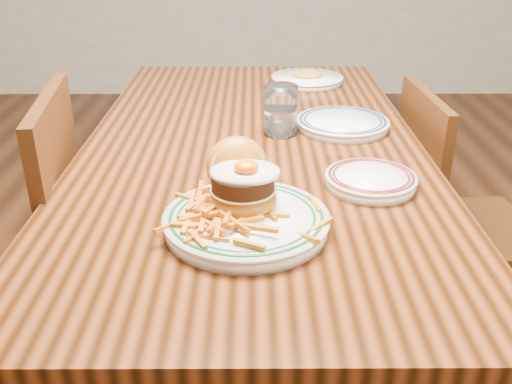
{
  "coord_description": "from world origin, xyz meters",
  "views": [
    {
      "loc": [
        0.0,
        -1.35,
        1.27
      ],
      "look_at": [
        0.01,
        -0.44,
        0.83
      ],
      "focal_mm": 40.0,
      "sensor_mm": 36.0,
      "label": 1
    }
  ],
  "objects_px": {
    "side_plate": "(371,179)",
    "table": "(253,174)",
    "chair_left": "(22,263)",
    "main_plate": "(245,206)",
    "chair_right": "(448,218)"
  },
  "relations": [
    {
      "from": "table",
      "to": "chair_left",
      "type": "height_order",
      "value": "chair_left"
    },
    {
      "from": "chair_left",
      "to": "side_plate",
      "type": "bearing_deg",
      "value": -15.84
    },
    {
      "from": "table",
      "to": "side_plate",
      "type": "bearing_deg",
      "value": -46.33
    },
    {
      "from": "table",
      "to": "main_plate",
      "type": "xyz_separation_m",
      "value": [
        -0.01,
        -0.43,
        0.13
      ]
    },
    {
      "from": "table",
      "to": "main_plate",
      "type": "bearing_deg",
      "value": -91.85
    },
    {
      "from": "side_plate",
      "to": "chair_left",
      "type": "bearing_deg",
      "value": -169.37
    },
    {
      "from": "table",
      "to": "side_plate",
      "type": "distance_m",
      "value": 0.38
    },
    {
      "from": "chair_left",
      "to": "main_plate",
      "type": "height_order",
      "value": "chair_left"
    },
    {
      "from": "table",
      "to": "chair_right",
      "type": "bearing_deg",
      "value": 14.37
    },
    {
      "from": "side_plate",
      "to": "table",
      "type": "bearing_deg",
      "value": 152.09
    },
    {
      "from": "chair_left",
      "to": "main_plate",
      "type": "bearing_deg",
      "value": -34.29
    },
    {
      "from": "main_plate",
      "to": "side_plate",
      "type": "height_order",
      "value": "main_plate"
    },
    {
      "from": "main_plate",
      "to": "chair_left",
      "type": "bearing_deg",
      "value": 143.79
    },
    {
      "from": "chair_right",
      "to": "main_plate",
      "type": "distance_m",
      "value": 0.9
    },
    {
      "from": "chair_right",
      "to": "main_plate",
      "type": "relative_size",
      "value": 2.61
    }
  ]
}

